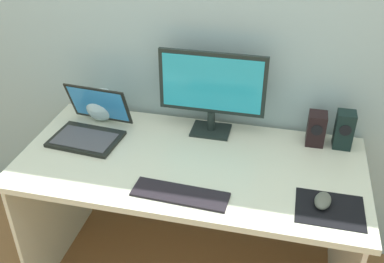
{
  "coord_description": "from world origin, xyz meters",
  "views": [
    {
      "loc": [
        0.36,
        -1.52,
        1.84
      ],
      "look_at": [
        0.01,
        -0.02,
        0.88
      ],
      "focal_mm": 41.83,
      "sensor_mm": 36.0,
      "label": 1
    }
  ],
  "objects_px": {
    "fishbowl": "(102,104)",
    "keyboard_external": "(180,194)",
    "monitor": "(212,89)",
    "mouse": "(323,201)",
    "speaker_near_monitor": "(316,129)",
    "laptop": "(90,127)",
    "speaker_right": "(344,130)"
  },
  "relations": [
    {
      "from": "speaker_right",
      "to": "mouse",
      "type": "distance_m",
      "value": 0.44
    },
    {
      "from": "speaker_right",
      "to": "speaker_near_monitor",
      "type": "height_order",
      "value": "speaker_right"
    },
    {
      "from": "monitor",
      "to": "keyboard_external",
      "type": "relative_size",
      "value": 1.29
    },
    {
      "from": "fishbowl",
      "to": "speaker_right",
      "type": "bearing_deg",
      "value": 0.3
    },
    {
      "from": "monitor",
      "to": "keyboard_external",
      "type": "height_order",
      "value": "monitor"
    },
    {
      "from": "keyboard_external",
      "to": "mouse",
      "type": "xyz_separation_m",
      "value": [
        0.53,
        0.07,
        0.02
      ]
    },
    {
      "from": "fishbowl",
      "to": "mouse",
      "type": "xyz_separation_m",
      "value": [
        1.05,
        -0.42,
        -0.06
      ]
    },
    {
      "from": "speaker_right",
      "to": "keyboard_external",
      "type": "xyz_separation_m",
      "value": [
        -0.62,
        -0.49,
        -0.08
      ]
    },
    {
      "from": "fishbowl",
      "to": "laptop",
      "type": "bearing_deg",
      "value": -87.84
    },
    {
      "from": "speaker_right",
      "to": "laptop",
      "type": "xyz_separation_m",
      "value": [
        -1.13,
        -0.17,
        -0.04
      ]
    },
    {
      "from": "monitor",
      "to": "speaker_right",
      "type": "xyz_separation_m",
      "value": [
        0.59,
        0.01,
        -0.14
      ]
    },
    {
      "from": "speaker_near_monitor",
      "to": "mouse",
      "type": "distance_m",
      "value": 0.43
    },
    {
      "from": "fishbowl",
      "to": "monitor",
      "type": "bearing_deg",
      "value": -0.46
    },
    {
      "from": "speaker_near_monitor",
      "to": "laptop",
      "type": "height_order",
      "value": "laptop"
    },
    {
      "from": "fishbowl",
      "to": "keyboard_external",
      "type": "bearing_deg",
      "value": -43.22
    },
    {
      "from": "speaker_right",
      "to": "fishbowl",
      "type": "height_order",
      "value": "speaker_right"
    },
    {
      "from": "speaker_near_monitor",
      "to": "fishbowl",
      "type": "bearing_deg",
      "value": -179.67
    },
    {
      "from": "keyboard_external",
      "to": "speaker_near_monitor",
      "type": "bearing_deg",
      "value": 47.32
    },
    {
      "from": "keyboard_external",
      "to": "fishbowl",
      "type": "bearing_deg",
      "value": 139.46
    },
    {
      "from": "speaker_right",
      "to": "keyboard_external",
      "type": "distance_m",
      "value": 0.8
    },
    {
      "from": "monitor",
      "to": "fishbowl",
      "type": "xyz_separation_m",
      "value": [
        -0.54,
        0.0,
        -0.15
      ]
    },
    {
      "from": "monitor",
      "to": "speaker_right",
      "type": "bearing_deg",
      "value": 1.0
    },
    {
      "from": "laptop",
      "to": "keyboard_external",
      "type": "distance_m",
      "value": 0.61
    },
    {
      "from": "fishbowl",
      "to": "keyboard_external",
      "type": "xyz_separation_m",
      "value": [
        0.52,
        -0.49,
        -0.07
      ]
    },
    {
      "from": "speaker_right",
      "to": "monitor",
      "type": "bearing_deg",
      "value": -179.0
    },
    {
      "from": "speaker_near_monitor",
      "to": "laptop",
      "type": "xyz_separation_m",
      "value": [
        -1.01,
        -0.17,
        -0.03
      ]
    },
    {
      "from": "speaker_right",
      "to": "fishbowl",
      "type": "bearing_deg",
      "value": -179.7
    },
    {
      "from": "keyboard_external",
      "to": "laptop",
      "type": "bearing_deg",
      "value": 150.37
    },
    {
      "from": "monitor",
      "to": "mouse",
      "type": "xyz_separation_m",
      "value": [
        0.51,
        -0.42,
        -0.2
      ]
    },
    {
      "from": "mouse",
      "to": "keyboard_external",
      "type": "bearing_deg",
      "value": -161.58
    },
    {
      "from": "speaker_right",
      "to": "keyboard_external",
      "type": "bearing_deg",
      "value": -141.36
    },
    {
      "from": "speaker_right",
      "to": "keyboard_external",
      "type": "relative_size",
      "value": 0.46
    }
  ]
}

